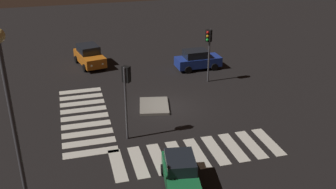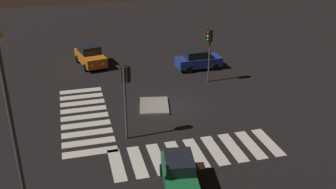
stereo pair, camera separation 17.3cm
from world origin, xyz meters
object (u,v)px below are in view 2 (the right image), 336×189
(traffic_light_west, at_px, (209,43))
(traffic_light_east, at_px, (126,85))
(car_green, at_px, (179,173))
(traffic_island, at_px, (154,106))
(car_orange, at_px, (90,56))
(street_lamp, at_px, (8,104))
(car_blue, at_px, (198,60))

(traffic_light_west, relative_size, traffic_light_east, 0.95)
(car_green, distance_m, traffic_light_west, 14.36)
(car_green, bearing_deg, traffic_island, -176.06)
(traffic_light_west, bearing_deg, traffic_light_east, 2.18)
(traffic_island, bearing_deg, car_green, -5.36)
(car_orange, distance_m, traffic_light_east, 14.25)
(car_orange, height_order, street_lamp, street_lamp)
(car_blue, bearing_deg, traffic_light_east, -129.80)
(car_green, xyz_separation_m, car_orange, (-19.42, -2.79, 0.13))
(car_blue, distance_m, street_lamp, 22.22)
(traffic_island, bearing_deg, street_lamp, -38.11)
(traffic_island, bearing_deg, traffic_light_east, -33.67)
(car_blue, xyz_separation_m, traffic_light_east, (10.42, -8.14, 2.67))
(traffic_island, relative_size, car_green, 0.80)
(traffic_island, height_order, traffic_light_west, traffic_light_west)
(car_green, distance_m, car_orange, 19.62)
(traffic_island, xyz_separation_m, traffic_light_east, (3.78, -2.52, 3.45))
(traffic_island, bearing_deg, car_blue, 139.74)
(car_orange, xyz_separation_m, street_lamp, (20.36, -4.33, 5.01))
(street_lamp, bearing_deg, car_blue, 141.03)
(car_blue, bearing_deg, traffic_island, -132.05)
(traffic_island, relative_size, street_lamp, 0.35)
(traffic_island, distance_m, car_green, 9.30)
(car_orange, bearing_deg, street_lamp, -24.47)
(car_green, distance_m, street_lamp, 8.82)
(car_blue, distance_m, traffic_light_west, 4.07)
(traffic_island, distance_m, car_blue, 8.74)
(traffic_island, distance_m, car_orange, 10.85)
(car_blue, height_order, traffic_light_west, traffic_light_west)
(street_lamp, bearing_deg, traffic_light_west, 135.60)
(car_green, bearing_deg, street_lamp, -73.17)
(traffic_light_east, height_order, street_lamp, street_lamp)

